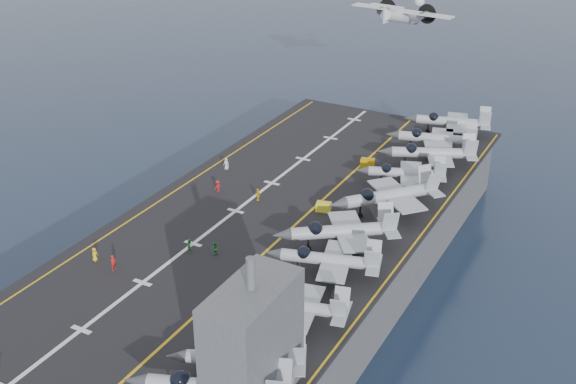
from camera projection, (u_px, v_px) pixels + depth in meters
The scene contains 28 objects.
ground at pixel (274, 286), 100.70m from camera, with size 500.00×500.00×0.00m, color #142135.
hull at pixel (274, 256), 98.46m from camera, with size 36.00×90.00×10.00m, color #56595E.
flight_deck at pixel (274, 223), 96.14m from camera, with size 38.00×92.00×0.40m, color black.
foul_line at pixel (293, 226), 94.76m from camera, with size 0.35×90.00×0.02m, color gold.
landing_centerline at pixel (236, 211), 98.61m from camera, with size 0.50×90.00×0.02m, color silver.
deck_edge_port at pixel (171, 194), 103.33m from camera, with size 0.25×90.00×0.02m, color gold.
deck_edge_stbd at pixel (405, 256), 88.12m from camera, with size 0.25×90.00×0.02m, color gold.
island_superstructure at pixel (252, 332), 62.71m from camera, with size 5.00×10.00×15.00m, color #56595E, non-canonical shape.
fighter_jet_1 at pixel (245, 357), 67.61m from camera, with size 15.80×13.76×4.61m, color gray, non-canonical shape.
fighter_jet_2 at pixel (296, 305), 75.23m from camera, with size 14.61×11.38×4.51m, color #A0AAB1, non-canonical shape.
fighter_jet_3 at pixel (330, 259), 83.14m from camera, with size 15.69×12.60×4.75m, color gray, non-canonical shape.
fighter_jet_4 at pixel (343, 230), 88.54m from camera, with size 18.60×17.50×5.38m, color #8F969F, non-canonical shape.
fighter_jet_5 at pixel (391, 194), 97.11m from camera, with size 18.51×18.97×5.53m, color gray, non-canonical shape.
fighter_jet_6 at pixel (406, 172), 104.56m from camera, with size 15.31×12.74×4.54m, color #8D969D, non-canonical shape.
fighter_jet_7 at pixel (433, 152), 110.36m from camera, with size 17.85×15.38×5.22m, color gray, non-canonical shape.
fighter_jet_8 at pixel (437, 137), 115.80m from camera, with size 16.56×13.19×5.03m, color #9FAAB0, non-canonical shape.
tow_cart_a at pixel (215, 315), 76.42m from camera, with size 2.30×1.83×1.21m, color yellow, non-canonical shape.
tow_cart_b at pixel (324, 207), 98.45m from camera, with size 2.28×1.76×1.21m, color yellow, non-canonical shape.
tow_cart_c at pixel (368, 163), 111.47m from camera, with size 2.38×1.85×1.27m, color #C09208, non-canonical shape.
crew_0 at pixel (95, 254), 86.85m from camera, with size 0.83×1.13×1.74m, color yellow.
crew_1 at pixel (113, 263), 84.90m from camera, with size 0.85×1.23×2.00m, color #B21919.
crew_2 at pixel (190, 245), 88.81m from camera, with size 0.98×1.19×1.70m, color green.
crew_3 at pixel (218, 186), 103.41m from camera, with size 0.95×1.23×1.83m, color #B21919.
crew_4 at pixel (258, 194), 101.12m from camera, with size 1.29×1.10×1.82m, color yellow.
crew_5 at pixel (226, 164), 110.46m from camera, with size 1.19×0.88×1.83m, color silver.
crew_7 at pixel (215, 248), 88.12m from camera, with size 1.20×1.23×1.72m, color #268C33.
transport_plane at pixel (401, 17), 139.07m from camera, with size 22.41×16.60×4.93m, color silver, non-canonical shape.
fighter_jet_9 at pixel (453, 121), 122.47m from camera, with size 16.56×13.19×5.03m, color #9FAAB0, non-canonical shape.
Camera 1 is at (42.00, -73.01, 56.77)m, focal length 45.00 mm.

